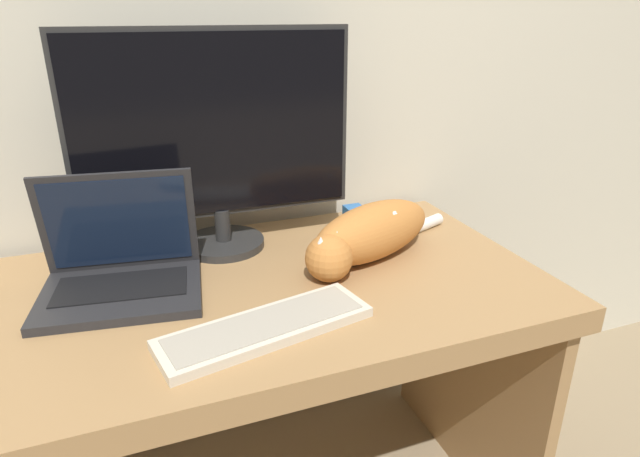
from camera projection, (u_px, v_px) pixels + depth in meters
name	position (u px, v px, depth m)	size (l,w,h in m)	color
wall_back	(205.00, 22.00, 1.37)	(6.40, 0.06, 2.60)	beige
desk	(259.00, 346.00, 1.28)	(1.32, 0.73, 0.75)	#A37A4C
monitor	(216.00, 139.00, 1.30)	(0.69, 0.21, 0.55)	#282828
laptop	(121.00, 270.00, 1.17)	(0.37, 0.29, 0.26)	#232326
external_keyboard	(266.00, 327.00, 1.03)	(0.44, 0.21, 0.02)	beige
cat	(369.00, 233.00, 1.31)	(0.49, 0.28, 0.14)	#C67A38
small_toy	(354.00, 215.00, 1.55)	(0.05, 0.05, 0.05)	#2D6BB7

